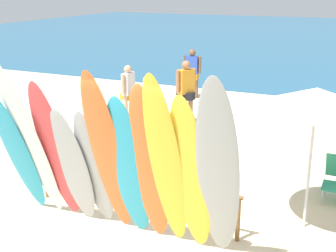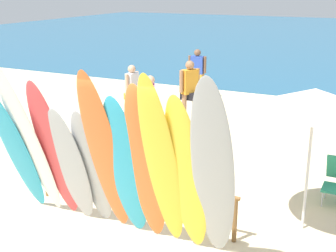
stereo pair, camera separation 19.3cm
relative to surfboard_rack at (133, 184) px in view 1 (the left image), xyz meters
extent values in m
plane|color=beige|center=(0.00, 14.00, -0.59)|extent=(60.00, 60.00, 0.00)
cube|color=#235B7F|center=(0.00, 29.49, -0.58)|extent=(60.00, 40.00, 0.02)
cylinder|color=brown|center=(-1.75, 0.00, -0.24)|extent=(0.07, 0.07, 0.71)
cylinder|color=brown|center=(1.75, 0.00, -0.24)|extent=(0.07, 0.07, 0.71)
cylinder|color=brown|center=(0.00, 0.00, 0.11)|extent=(3.63, 0.06, 0.06)
ellipsoid|color=#289EC6|center=(-1.61, -0.75, 0.51)|extent=(0.49, 0.93, 2.21)
ellipsoid|color=white|center=(-1.31, -0.80, 0.76)|extent=(0.55, 1.10, 2.70)
ellipsoid|color=#D13D42|center=(-0.95, -0.67, 0.61)|extent=(0.53, 0.88, 2.40)
ellipsoid|color=#999EA3|center=(-0.67, -0.63, 0.41)|extent=(0.59, 0.71, 2.00)
ellipsoid|color=#999EA3|center=(-0.33, -0.57, 0.40)|extent=(0.49, 0.69, 1.99)
ellipsoid|color=orange|center=(0.02, -0.73, 0.73)|extent=(0.52, 0.97, 2.65)
ellipsoid|color=#289EC6|center=(0.32, -0.66, 0.56)|extent=(0.56, 0.79, 2.30)
ellipsoid|color=orange|center=(0.66, -0.69, 0.66)|extent=(0.55, 0.84, 2.51)
ellipsoid|color=yellow|center=(0.94, -0.76, 0.75)|extent=(0.48, 0.99, 2.69)
ellipsoid|color=yellow|center=(1.28, -0.70, 0.62)|extent=(0.57, 0.84, 2.43)
ellipsoid|color=#999EA3|center=(1.66, -0.76, 0.77)|extent=(0.64, 1.02, 2.72)
cylinder|color=brown|center=(-2.00, 8.05, -0.20)|extent=(0.12, 0.12, 0.79)
cylinder|color=brown|center=(-2.32, 8.02, -0.20)|extent=(0.12, 0.12, 0.79)
cube|color=orange|center=(-2.16, 8.03, 0.13)|extent=(0.42, 0.26, 0.19)
cube|color=#2D4CB2|center=(-2.16, 8.03, 0.50)|extent=(0.42, 0.25, 0.62)
sphere|color=brown|center=(-2.16, 8.03, 0.92)|extent=(0.22, 0.22, 0.22)
cylinder|color=brown|center=(-1.90, 8.06, 0.54)|extent=(0.10, 0.10, 0.55)
cylinder|color=brown|center=(-2.42, 8.01, 0.54)|extent=(0.10, 0.10, 0.55)
cylinder|color=tan|center=(-1.46, 3.43, -0.21)|extent=(0.12, 0.12, 0.77)
cylinder|color=tan|center=(-1.61, 3.71, -0.21)|extent=(0.12, 0.12, 0.77)
cube|color=#B23399|center=(-1.54, 3.57, 0.12)|extent=(0.41, 0.25, 0.18)
cube|color=#B23399|center=(-1.54, 3.57, 0.48)|extent=(0.37, 0.45, 0.60)
sphere|color=tan|center=(-1.54, 3.57, 0.89)|extent=(0.22, 0.22, 0.22)
cylinder|color=tan|center=(-1.42, 3.35, 0.51)|extent=(0.09, 0.09, 0.54)
cylinder|color=tan|center=(-1.66, 3.80, 0.51)|extent=(0.09, 0.09, 0.54)
cylinder|color=#9E704C|center=(-1.15, 5.39, -0.17)|extent=(0.13, 0.13, 0.84)
cylinder|color=#9E704C|center=(-1.32, 5.09, -0.17)|extent=(0.13, 0.13, 0.84)
cube|color=black|center=(-1.23, 5.24, 0.18)|extent=(0.45, 0.28, 0.20)
cube|color=orange|center=(-1.23, 5.24, 0.57)|extent=(0.41, 0.49, 0.65)
sphere|color=#9E704C|center=(-1.23, 5.24, 1.02)|extent=(0.24, 0.24, 0.24)
cylinder|color=#9E704C|center=(-1.10, 5.48, 0.61)|extent=(0.10, 0.10, 0.58)
cylinder|color=#9E704C|center=(-1.37, 5.00, 0.61)|extent=(0.10, 0.10, 0.58)
cylinder|color=tan|center=(-2.74, 4.94, -0.21)|extent=(0.12, 0.12, 0.76)
cylinder|color=tan|center=(-2.76, 4.63, -0.21)|extent=(0.12, 0.12, 0.76)
cube|color=orange|center=(-2.75, 4.78, 0.11)|extent=(0.41, 0.25, 0.18)
cube|color=silver|center=(-2.75, 4.78, 0.46)|extent=(0.22, 0.40, 0.59)
sphere|color=tan|center=(-2.75, 4.78, 0.87)|extent=(0.21, 0.21, 0.21)
cylinder|color=tan|center=(-2.74, 5.03, 0.50)|extent=(0.09, 0.09, 0.53)
cylinder|color=tan|center=(-2.76, 4.53, 0.50)|extent=(0.09, 0.09, 0.53)
cylinder|color=#B7B7BC|center=(2.76, 1.71, -0.45)|extent=(0.02, 0.02, 0.28)
cylinder|color=#B7B7BC|center=(2.77, 2.09, -0.45)|extent=(0.02, 0.02, 0.28)
cylinder|color=silver|center=(2.60, 0.83, 0.49)|extent=(0.04, 0.04, 2.16)
cone|color=silver|center=(2.60, 0.83, 1.49)|extent=(1.78, 1.78, 0.31)
camera|label=1|loc=(3.28, -5.83, 3.06)|focal=48.50mm
camera|label=2|loc=(3.45, -5.75, 3.06)|focal=48.50mm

